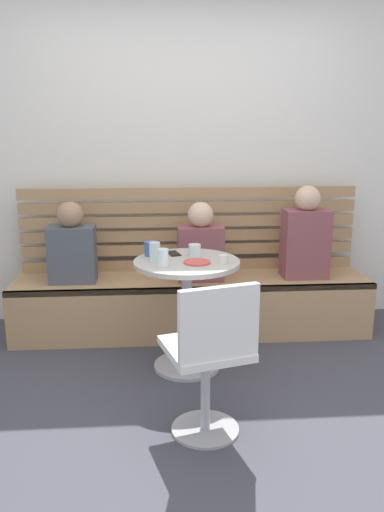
{
  "coord_description": "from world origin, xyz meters",
  "views": [
    {
      "loc": [
        -0.28,
        -2.6,
        1.57
      ],
      "look_at": [
        -0.04,
        0.66,
        0.75
      ],
      "focal_mm": 36.44,
      "sensor_mm": 36.0,
      "label": 1
    }
  ],
  "objects": [
    {
      "name": "cafe_table",
      "position": [
        -0.08,
        0.59,
        0.52
      ],
      "size": [
        0.68,
        0.68,
        0.74
      ],
      "color": "#ADADB2",
      "rests_on": "ground"
    },
    {
      "name": "person_adult",
      "position": [
        0.86,
        1.17,
        0.75
      ],
      "size": [
        0.34,
        0.22,
        0.7
      ],
      "color": "brown",
      "rests_on": "booth_bench"
    },
    {
      "name": "person_child_middle",
      "position": [
        -0.89,
        1.19,
        0.7
      ],
      "size": [
        0.34,
        0.22,
        0.6
      ],
      "color": "#4C515B",
      "rests_on": "booth_bench"
    },
    {
      "name": "phone_on_table",
      "position": [
        -0.16,
        0.76,
        0.74
      ],
      "size": [
        0.1,
        0.15,
        0.01
      ],
      "primitive_type": "cube",
      "rotation": [
        0.0,
        0.0,
        0.27
      ],
      "color": "black",
      "rests_on": "cafe_table"
    },
    {
      "name": "cup_glass_tall",
      "position": [
        -0.28,
        0.59,
        0.8
      ],
      "size": [
        0.07,
        0.07,
        0.12
      ],
      "primitive_type": "cylinder",
      "color": "silver",
      "rests_on": "cafe_table"
    },
    {
      "name": "cup_mug_blue",
      "position": [
        -0.31,
        0.73,
        0.79
      ],
      "size": [
        0.08,
        0.08,
        0.09
      ],
      "primitive_type": "cylinder",
      "color": "#3D5B9E",
      "rests_on": "cafe_table"
    },
    {
      "name": "plate_small",
      "position": [
        -0.02,
        0.52,
        0.75
      ],
      "size": [
        0.17,
        0.17,
        0.01
      ],
      "primitive_type": "cylinder",
      "color": "#DB4C42",
      "rests_on": "cafe_table"
    },
    {
      "name": "white_chair",
      "position": [
        -0.01,
        -0.22,
        0.46
      ],
      "size": [
        0.49,
        0.49,
        0.85
      ],
      "color": "#ADADB2",
      "rests_on": "ground"
    },
    {
      "name": "ground",
      "position": [
        0.0,
        0.0,
        0.0
      ],
      "size": [
        8.0,
        8.0,
        0.0
      ],
      "primitive_type": "plane",
      "color": "#42424C"
    },
    {
      "name": "cup_glass_short",
      "position": [
        -0.02,
        0.69,
        0.78
      ],
      "size": [
        0.08,
        0.08,
        0.08
      ],
      "primitive_type": "cylinder",
      "color": "silver",
      "rests_on": "cafe_table"
    },
    {
      "name": "booth_backrest",
      "position": [
        0.0,
        1.44,
        0.78
      ],
      "size": [
        2.65,
        0.04,
        0.67
      ],
      "color": "#A68157",
      "rests_on": "booth_bench"
    },
    {
      "name": "cup_espresso_small",
      "position": [
        0.14,
        0.49,
        0.77
      ],
      "size": [
        0.06,
        0.06,
        0.05
      ],
      "primitive_type": "cylinder",
      "color": "silver",
      "rests_on": "cafe_table"
    },
    {
      "name": "booth_bench",
      "position": [
        0.0,
        1.2,
        0.22
      ],
      "size": [
        2.7,
        0.52,
        0.44
      ],
      "color": "tan",
      "rests_on": "ground"
    },
    {
      "name": "back_wall",
      "position": [
        0.0,
        1.64,
        1.45
      ],
      "size": [
        5.2,
        0.1,
        2.9
      ],
      "primitive_type": "cube",
      "color": "silver",
      "rests_on": "ground"
    },
    {
      "name": "cup_water_clear",
      "position": [
        -0.23,
        0.45,
        0.8
      ],
      "size": [
        0.07,
        0.07,
        0.11
      ],
      "primitive_type": "cylinder",
      "color": "white",
      "rests_on": "cafe_table"
    },
    {
      "name": "person_child_left",
      "position": [
        0.06,
        1.17,
        0.7
      ],
      "size": [
        0.34,
        0.22,
        0.59
      ],
      "color": "brown",
      "rests_on": "booth_bench"
    }
  ]
}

